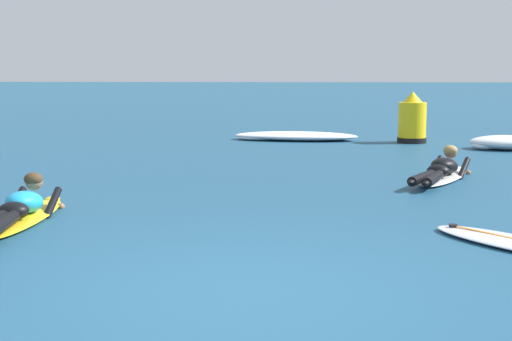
% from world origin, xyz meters
% --- Properties ---
extents(ground_plane, '(120.00, 120.00, 0.00)m').
position_xyz_m(ground_plane, '(0.00, 10.00, 0.00)').
color(ground_plane, navy).
extents(surfer_near, '(0.58, 2.64, 0.54)m').
position_xyz_m(surfer_near, '(-2.71, 2.38, 0.13)').
color(surfer_near, yellow).
rests_on(surfer_near, ground).
extents(surfer_far, '(1.43, 2.47, 0.54)m').
position_xyz_m(surfer_far, '(2.61, 5.75, 0.14)').
color(surfer_far, white).
rests_on(surfer_far, ground).
extents(whitewater_front, '(1.66, 1.18, 0.29)m').
position_xyz_m(whitewater_front, '(4.79, 10.11, 0.14)').
color(whitewater_front, white).
rests_on(whitewater_front, ground).
extents(whitewater_mid_left, '(2.95, 1.24, 0.20)m').
position_xyz_m(whitewater_mid_left, '(0.40, 11.82, 0.09)').
color(whitewater_mid_left, white).
rests_on(whitewater_mid_left, ground).
extents(channel_marker_buoy, '(0.66, 0.66, 1.15)m').
position_xyz_m(channel_marker_buoy, '(3.01, 11.40, 0.47)').
color(channel_marker_buoy, yellow).
rests_on(channel_marker_buoy, ground).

